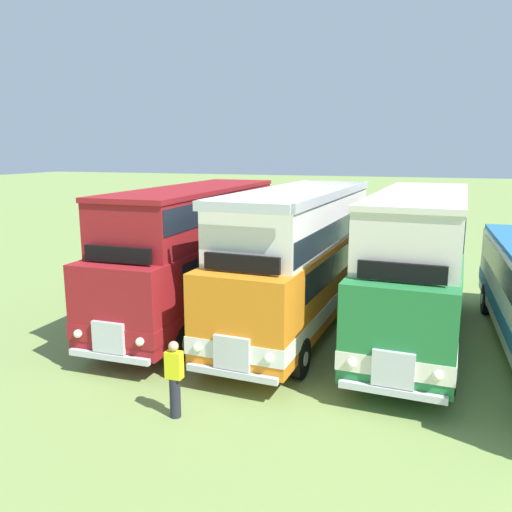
% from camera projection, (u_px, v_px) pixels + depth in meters
% --- Properties ---
extents(bus_first_in_row, '(2.64, 10.10, 4.49)m').
position_uv_depth(bus_first_in_row, '(195.00, 248.00, 17.47)').
color(bus_first_in_row, maroon).
rests_on(bus_first_in_row, ground).
extents(bus_second_in_row, '(3.07, 10.22, 4.52)m').
position_uv_depth(bus_second_in_row, '(299.00, 258.00, 16.41)').
color(bus_second_in_row, orange).
rests_on(bus_second_in_row, ground).
extents(bus_third_in_row, '(3.02, 10.00, 4.49)m').
position_uv_depth(bus_third_in_row, '(417.00, 261.00, 15.41)').
color(bus_third_in_row, '#237538').
rests_on(bus_third_in_row, ground).
extents(marshal_person, '(0.36, 0.24, 1.73)m').
position_uv_depth(marshal_person, '(175.00, 379.00, 11.16)').
color(marshal_person, '#23232D').
rests_on(marshal_person, ground).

